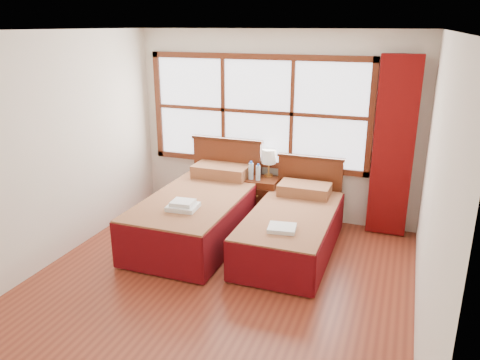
% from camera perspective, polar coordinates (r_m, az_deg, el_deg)
% --- Properties ---
extents(floor, '(4.50, 4.50, 0.00)m').
position_cam_1_polar(floor, '(5.05, -3.38, -13.26)').
color(floor, brown).
rests_on(floor, ground).
extents(ceiling, '(4.50, 4.50, 0.00)m').
position_cam_1_polar(ceiling, '(4.30, -4.06, 17.74)').
color(ceiling, white).
rests_on(ceiling, wall_back).
extents(wall_back, '(4.00, 0.00, 4.00)m').
position_cam_1_polar(wall_back, '(6.56, 4.26, 6.52)').
color(wall_back, silver).
rests_on(wall_back, floor).
extents(wall_left, '(0.00, 4.50, 4.50)m').
position_cam_1_polar(wall_left, '(5.59, -22.85, 3.01)').
color(wall_left, silver).
rests_on(wall_left, floor).
extents(wall_right, '(0.00, 4.50, 4.50)m').
position_cam_1_polar(wall_right, '(4.16, 22.46, -1.96)').
color(wall_right, silver).
rests_on(wall_right, floor).
extents(window, '(3.16, 0.06, 1.56)m').
position_cam_1_polar(window, '(6.55, 2.08, 8.33)').
color(window, white).
rests_on(window, wall_back).
extents(curtain, '(0.50, 0.16, 2.30)m').
position_cam_1_polar(curtain, '(6.22, 18.21, 3.74)').
color(curtain, maroon).
rests_on(curtain, wall_back).
extents(bed_left, '(1.13, 2.20, 1.11)m').
position_cam_1_polar(bed_left, '(6.12, -4.82, -3.83)').
color(bed_left, '#401C0D').
rests_on(bed_left, floor).
extents(bed_right, '(0.99, 2.01, 0.95)m').
position_cam_1_polar(bed_right, '(5.77, 6.39, -5.82)').
color(bed_right, '#401C0D').
rests_on(bed_right, floor).
extents(nightstand, '(0.45, 0.45, 0.61)m').
position_cam_1_polar(nightstand, '(6.63, 2.69, -2.31)').
color(nightstand, '#5B2713').
rests_on(nightstand, floor).
extents(towels_left, '(0.36, 0.32, 0.10)m').
position_cam_1_polar(towels_left, '(5.52, -6.97, -3.10)').
color(towels_left, white).
rests_on(towels_left, bed_left).
extents(towels_right, '(0.33, 0.30, 0.05)m').
position_cam_1_polar(towels_right, '(5.16, 5.14, -5.87)').
color(towels_right, white).
rests_on(towels_right, bed_right).
extents(lamp, '(0.20, 0.20, 0.39)m').
position_cam_1_polar(lamp, '(6.56, 3.54, 2.78)').
color(lamp, gold).
rests_on(lamp, nightstand).
extents(bottle_near, '(0.07, 0.07, 0.26)m').
position_cam_1_polar(bottle_near, '(6.46, 1.34, 1.10)').
color(bottle_near, silver).
rests_on(bottle_near, nightstand).
extents(bottle_far, '(0.06, 0.06, 0.24)m').
position_cam_1_polar(bottle_far, '(6.42, 2.21, 0.88)').
color(bottle_far, silver).
rests_on(bottle_far, nightstand).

